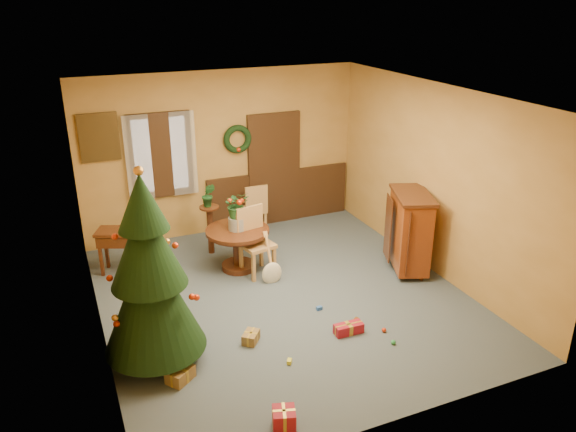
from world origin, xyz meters
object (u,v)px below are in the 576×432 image
chair_near (254,239)px  sideboard (410,230)px  christmas_tree (149,275)px  dining_table (238,241)px  writing_desk (124,240)px

chair_near → sideboard: (2.25, -0.87, 0.11)m
christmas_tree → sideboard: bearing=11.4°
chair_near → christmas_tree: 2.59m
dining_table → writing_desk: 1.76m
christmas_tree → sideboard: size_ratio=1.91×
dining_table → chair_near: (0.21, -0.19, 0.09)m
christmas_tree → writing_desk: 2.58m
chair_near → sideboard: size_ratio=0.83×
writing_desk → sideboard: sideboard is taller
christmas_tree → sideboard: christmas_tree is taller
chair_near → sideboard: 2.42m
dining_table → chair_near: 0.30m
christmas_tree → writing_desk: bearing=89.8°
chair_near → writing_desk: bearing=156.7°
dining_table → writing_desk: writing_desk is taller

